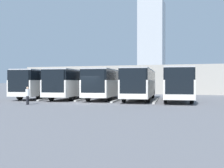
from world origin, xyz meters
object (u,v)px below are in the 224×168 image
object	(u,v)px
bus_0	(177,83)
bus_3	(74,83)
bus_2	(107,83)
pedestrian	(28,95)
bus_4	(45,83)
bus_1	(140,83)

from	to	relation	value
bus_0	bus_3	distance (m)	11.80
bus_2	pedestrian	distance (m)	10.33
bus_3	pedestrian	bearing A→B (deg)	83.74
bus_2	pedestrian	world-z (taller)	bus_2
bus_0	bus_4	xyz separation A→B (m)	(15.73, -0.33, 0.00)
bus_0	bus_2	bearing A→B (deg)	-11.00
bus_1	bus_4	size ratio (longest dim) A/B	1.00
bus_3	bus_4	size ratio (longest dim) A/B	1.00
bus_4	pedestrian	world-z (taller)	bus_4
bus_1	pedestrian	world-z (taller)	bus_1
bus_2	pedestrian	xyz separation A→B (m)	(3.97, 9.49, -1.00)
bus_1	bus_2	xyz separation A→B (m)	(3.93, -0.56, 0.00)
bus_0	bus_1	xyz separation A→B (m)	(3.93, -0.12, 0.00)
bus_4	bus_1	bearing A→B (deg)	172.95
bus_3	pedestrian	world-z (taller)	bus_3
bus_4	bus_2	bearing A→B (deg)	176.51
bus_3	pedestrian	distance (m)	9.10
bus_2	bus_4	xyz separation A→B (m)	(7.87, 0.35, 0.00)
bus_3	pedestrian	xyz separation A→B (m)	(0.03, 9.05, -1.00)
bus_2	bus_0	bearing A→B (deg)	169.00
bus_1	bus_4	world-z (taller)	same
pedestrian	bus_1	bearing A→B (deg)	124.33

